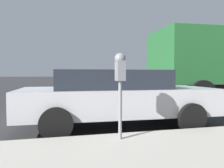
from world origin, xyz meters
name	(u,v)px	position (x,y,z in m)	size (l,w,h in m)	color
ground_plane	(91,118)	(0.00, 0.00, 0.00)	(220.00, 220.00, 0.00)	#2B2B2D
parking_meter	(120,74)	(-2.56, -0.13, 1.27)	(0.21, 0.19, 1.46)	gray
car_silver	(116,96)	(-1.03, -0.45, 0.73)	(2.15, 4.61, 1.35)	#B7BABF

